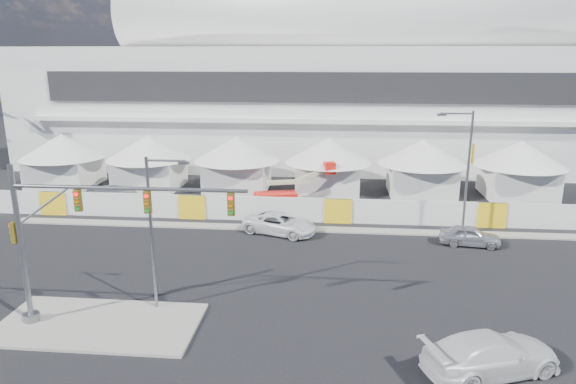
# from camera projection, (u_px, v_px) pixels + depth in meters

# --- Properties ---
(ground) EXTENTS (160.00, 160.00, 0.00)m
(ground) POSITION_uv_depth(u_px,v_px,m) (228.00, 303.00, 28.17)
(ground) COLOR black
(ground) RESTS_ON ground
(median_island) EXTENTS (10.00, 5.00, 0.15)m
(median_island) POSITION_uv_depth(u_px,v_px,m) (99.00, 324.00, 25.80)
(median_island) COLOR gray
(median_island) RESTS_ON ground
(far_curb) EXTENTS (80.00, 1.20, 0.12)m
(far_curb) POSITION_uv_depth(u_px,v_px,m) (525.00, 236.00, 38.39)
(far_curb) COLOR gray
(far_curb) RESTS_ON ground
(stadium) EXTENTS (80.00, 24.80, 21.98)m
(stadium) POSITION_uv_depth(u_px,v_px,m) (361.00, 85.00, 64.84)
(stadium) COLOR silver
(stadium) RESTS_ON ground
(tent_row) EXTENTS (53.40, 8.40, 5.40)m
(tent_row) POSITION_uv_depth(u_px,v_px,m) (282.00, 160.00, 50.38)
(tent_row) COLOR silver
(tent_row) RESTS_ON ground
(hoarding_fence) EXTENTS (70.00, 0.25, 2.00)m
(hoarding_fence) POSITION_uv_depth(u_px,v_px,m) (338.00, 211.00, 41.31)
(hoarding_fence) COLOR silver
(hoarding_fence) RESTS_ON ground
(sedan_silver) EXTENTS (2.20, 4.37, 1.43)m
(sedan_silver) POSITION_uv_depth(u_px,v_px,m) (470.00, 236.00, 36.47)
(sedan_silver) COLOR silver
(sedan_silver) RESTS_ON ground
(pickup_curb) EXTENTS (4.27, 6.13, 1.55)m
(pickup_curb) POSITION_uv_depth(u_px,v_px,m) (280.00, 224.00, 38.90)
(pickup_curb) COLOR white
(pickup_curb) RESTS_ON ground
(pickup_near) EXTENTS (4.50, 6.54, 1.76)m
(pickup_near) POSITION_uv_depth(u_px,v_px,m) (491.00, 354.00, 21.81)
(pickup_near) COLOR silver
(pickup_near) RESTS_ON ground
(lot_car_c) EXTENTS (2.38, 4.72, 1.31)m
(lot_car_c) POSITION_uv_depth(u_px,v_px,m) (114.00, 193.00, 48.04)
(lot_car_c) COLOR silver
(lot_car_c) RESTS_ON ground
(traffic_mast) EXTENTS (11.61, 0.79, 8.08)m
(traffic_mast) POSITION_uv_depth(u_px,v_px,m) (66.00, 238.00, 24.60)
(traffic_mast) COLOR gray
(traffic_mast) RESTS_ON median_island
(streetlight_median) EXTENTS (2.26, 0.23, 8.16)m
(streetlight_median) POSITION_uv_depth(u_px,v_px,m) (155.00, 224.00, 26.20)
(streetlight_median) COLOR gray
(streetlight_median) RESTS_ON median_island
(streetlight_curb) EXTENTS (2.76, 0.62, 9.32)m
(streetlight_curb) POSITION_uv_depth(u_px,v_px,m) (465.00, 165.00, 37.43)
(streetlight_curb) COLOR slate
(streetlight_curb) RESTS_ON ground
(boom_lift) EXTENTS (7.63, 2.68, 3.75)m
(boom_lift) POSITION_uv_depth(u_px,v_px,m) (283.00, 194.00, 46.07)
(boom_lift) COLOR red
(boom_lift) RESTS_ON ground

